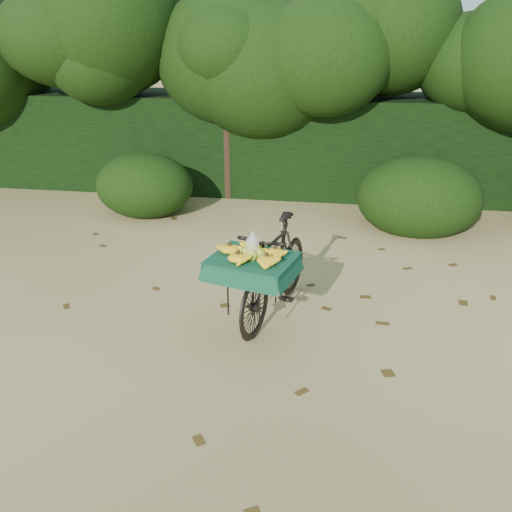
# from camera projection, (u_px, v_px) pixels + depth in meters

# --- Properties ---
(ground) EXTENTS (80.00, 80.00, 0.00)m
(ground) POSITION_uv_depth(u_px,v_px,m) (300.00, 376.00, 4.99)
(ground) COLOR tan
(ground) RESTS_ON ground
(vendor_bicycle) EXTENTS (1.10, 1.94, 1.10)m
(vendor_bicycle) POSITION_uv_depth(u_px,v_px,m) (274.00, 269.00, 5.84)
(vendor_bicycle) COLOR black
(vendor_bicycle) RESTS_ON ground
(hedge_backdrop) EXTENTS (26.00, 1.80, 1.80)m
(hedge_backdrop) POSITION_uv_depth(u_px,v_px,m) (328.00, 144.00, 10.37)
(hedge_backdrop) COLOR black
(hedge_backdrop) RESTS_ON ground
(tree_row) EXTENTS (14.50, 2.00, 4.00)m
(tree_row) POSITION_uv_depth(u_px,v_px,m) (292.00, 88.00, 9.31)
(tree_row) COLOR black
(tree_row) RESTS_ON ground
(bush_clumps) EXTENTS (8.80, 1.70, 0.90)m
(bush_clumps) POSITION_uv_depth(u_px,v_px,m) (354.00, 198.00, 8.65)
(bush_clumps) COLOR black
(bush_clumps) RESTS_ON ground
(leaf_litter) EXTENTS (7.00, 7.30, 0.01)m
(leaf_litter) POSITION_uv_depth(u_px,v_px,m) (305.00, 339.00, 5.58)
(leaf_litter) COLOR #493413
(leaf_litter) RESTS_ON ground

